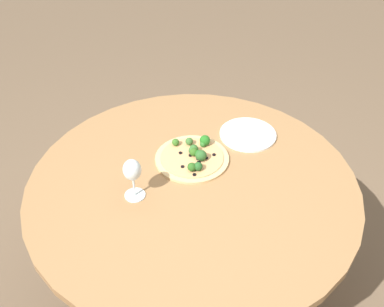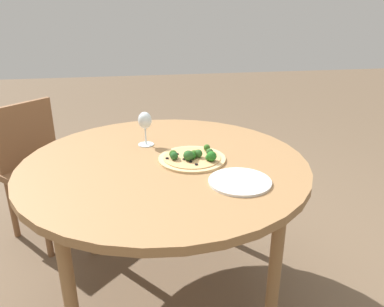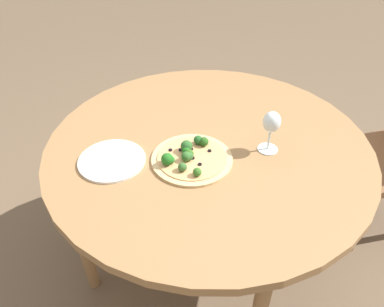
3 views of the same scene
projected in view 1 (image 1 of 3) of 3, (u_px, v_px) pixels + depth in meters
ground_plane at (192, 289)px, 2.05m from camera, size 12.00×12.00×0.00m
dining_table at (193, 191)px, 1.64m from camera, size 1.24×1.24×0.71m
pizza at (193, 156)px, 1.69m from camera, size 0.29×0.29×0.06m
wine_glass at (132, 172)px, 1.46m from camera, size 0.08×0.08×0.16m
plate_near at (248, 134)px, 1.82m from camera, size 0.24×0.24×0.01m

